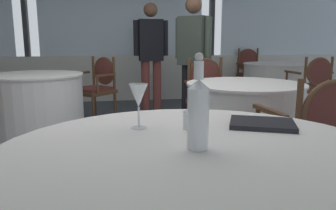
% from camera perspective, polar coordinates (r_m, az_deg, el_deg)
% --- Properties ---
extents(ground_plane, '(14.18, 14.18, 0.00)m').
position_cam_1_polar(ground_plane, '(2.78, -4.58, -12.65)').
color(ground_plane, '#4C5156').
extents(window_wall_far, '(10.91, 0.14, 2.81)m').
position_cam_1_polar(window_wall_far, '(6.33, -7.80, 10.94)').
color(window_wall_far, silver).
rests_on(window_wall_far, ground_plane).
extents(water_bottle, '(0.07, 0.07, 0.32)m').
position_cam_1_polar(water_bottle, '(1.08, 5.26, -1.15)').
color(water_bottle, white).
rests_on(water_bottle, foreground_table).
extents(wine_glass, '(0.08, 0.08, 0.19)m').
position_cam_1_polar(wine_glass, '(1.34, -5.18, 1.47)').
color(wine_glass, white).
rests_on(wine_glass, foreground_table).
extents(water_tumbler, '(0.06, 0.06, 0.08)m').
position_cam_1_polar(water_tumbler, '(1.35, 4.03, -2.65)').
color(water_tumbler, white).
rests_on(water_tumbler, foreground_table).
extents(menu_book, '(0.33, 0.29, 0.02)m').
position_cam_1_polar(menu_book, '(1.46, 16.07, -3.13)').
color(menu_book, black).
rests_on(menu_book, foreground_table).
extents(background_table_0, '(1.08, 1.08, 0.76)m').
position_cam_1_polar(background_table_0, '(4.04, -21.93, -0.30)').
color(background_table_0, white).
rests_on(background_table_0, ground_plane).
extents(dining_chair_0_1, '(0.66, 0.66, 0.91)m').
position_cam_1_polar(dining_chair_0_1, '(4.61, -12.16, 3.62)').
color(dining_chair_0_1, brown).
rests_on(dining_chair_0_1, ground_plane).
extents(background_table_2, '(1.10, 1.10, 0.76)m').
position_cam_1_polar(background_table_2, '(5.87, 18.18, 3.23)').
color(background_table_2, white).
rests_on(background_table_2, ground_plane).
extents(dining_chair_2_0, '(0.55, 0.49, 0.99)m').
position_cam_1_polar(dining_chair_2_0, '(6.71, 14.10, 6.07)').
color(dining_chair_2_0, brown).
rests_on(dining_chair_2_0, ground_plane).
extents(dining_chair_2_1, '(0.55, 0.49, 0.91)m').
position_cam_1_polar(dining_chair_2_1, '(5.04, 23.79, 3.56)').
color(dining_chair_2_1, brown).
rests_on(dining_chair_2_1, ground_plane).
extents(background_table_3, '(1.03, 1.03, 0.76)m').
position_cam_1_polar(background_table_3, '(3.02, 13.04, -3.36)').
color(background_table_3, white).
rests_on(background_table_3, ground_plane).
extents(dining_chair_3_0, '(0.56, 0.50, 0.91)m').
position_cam_1_polar(dining_chair_3_0, '(2.21, 23.98, -4.88)').
color(dining_chair_3_0, brown).
rests_on(dining_chair_3_0, ground_plane).
extents(dining_chair_3_1, '(0.56, 0.50, 0.93)m').
position_cam_1_polar(dining_chair_3_1, '(3.84, 6.95, 2.30)').
color(dining_chair_3_1, brown).
rests_on(dining_chair_3_1, ground_plane).
extents(diner_person_0, '(0.40, 0.41, 1.67)m').
position_cam_1_polar(diner_person_0, '(4.27, 4.35, 8.78)').
color(diner_person_0, black).
rests_on(diner_person_0, ground_plane).
extents(diner_person_1, '(0.53, 0.21, 1.69)m').
position_cam_1_polar(diner_person_1, '(5.07, -2.98, 9.26)').
color(diner_person_1, brown).
rests_on(diner_person_1, ground_plane).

